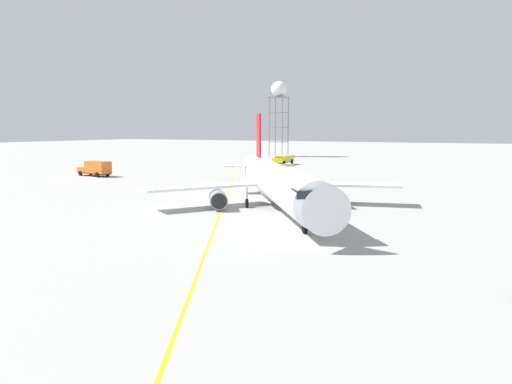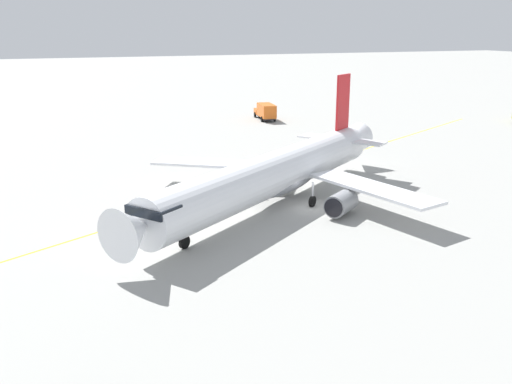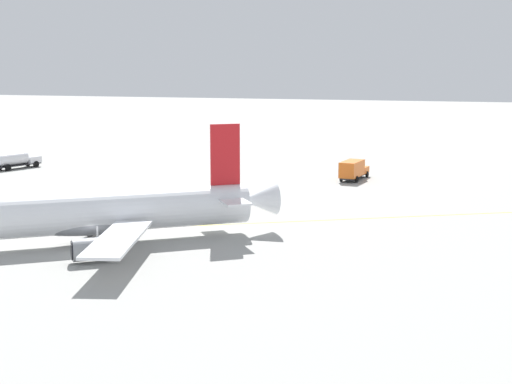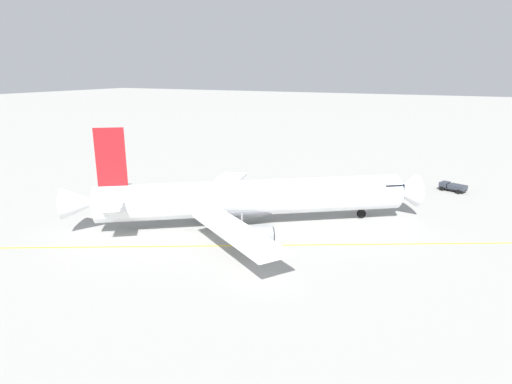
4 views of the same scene
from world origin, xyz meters
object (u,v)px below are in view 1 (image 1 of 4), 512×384
at_px(fire_tender_truck, 284,159).
at_px(radar_tower, 279,93).
at_px(catering_truck_truck, 96,168).
at_px(airliner_main, 277,183).

xyz_separation_m(fire_tender_truck, radar_tower, (-18.50, 36.63, 20.36)).
relative_size(fire_tender_truck, radar_tower, 0.39).
bearing_deg(fire_tender_truck, catering_truck_truck, -29.81).
bearing_deg(radar_tower, airliner_main, -65.15).
height_order(fire_tender_truck, radar_tower, radar_tower).
bearing_deg(radar_tower, catering_truck_truck, -91.78).
height_order(catering_truck_truck, fire_tender_truck, catering_truck_truck).
height_order(airliner_main, fire_tender_truck, airliner_main).
bearing_deg(catering_truck_truck, radar_tower, -83.81).
relative_size(airliner_main, fire_tender_truck, 3.59).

